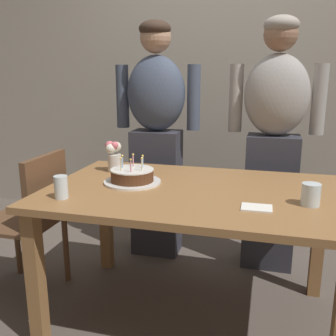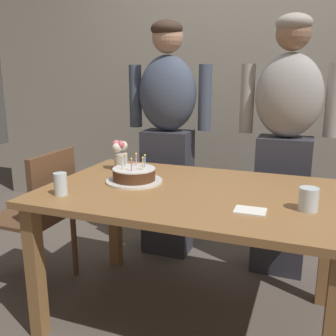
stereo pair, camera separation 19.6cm
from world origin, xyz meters
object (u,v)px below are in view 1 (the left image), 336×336
(flower_vase, at_px, (114,155))
(person_woman_cardigan, at_px, (273,142))
(dining_chair, at_px, (33,214))
(water_glass_far, at_px, (311,195))
(napkin_stack, at_px, (257,208))
(water_glass_near, at_px, (61,187))
(birthday_cake, at_px, (132,177))
(person_man_bearded, at_px, (156,137))

(flower_vase, distance_m, person_woman_cardigan, 1.05)
(dining_chair, bearing_deg, water_glass_far, 86.34)
(person_woman_cardigan, bearing_deg, napkin_stack, 86.02)
(water_glass_near, distance_m, water_glass_far, 1.14)
(birthday_cake, distance_m, napkin_stack, 0.71)
(person_woman_cardigan, height_order, dining_chair, person_woman_cardigan)
(birthday_cake, bearing_deg, water_glass_far, -8.57)
(water_glass_near, xyz_separation_m, person_man_bearded, (0.16, 1.04, 0.08))
(birthday_cake, xyz_separation_m, water_glass_far, (0.89, -0.13, 0.01))
(flower_vase, distance_m, person_man_bearded, 0.51)
(flower_vase, bearing_deg, person_man_bearded, 76.63)
(water_glass_near, bearing_deg, person_woman_cardigan, 47.14)
(water_glass_far, distance_m, person_woman_cardigan, 0.86)
(napkin_stack, distance_m, dining_chair, 1.31)
(water_glass_far, height_order, napkin_stack, water_glass_far)
(flower_vase, bearing_deg, water_glass_near, -94.26)
(napkin_stack, xyz_separation_m, dining_chair, (-1.27, 0.20, -0.23))
(person_man_bearded, distance_m, dining_chair, 0.98)
(dining_chair, bearing_deg, birthday_cake, 93.66)
(napkin_stack, relative_size, flower_vase, 0.72)
(water_glass_near, xyz_separation_m, water_glass_far, (1.13, 0.20, -0.00))
(water_glass_near, height_order, person_man_bearded, person_man_bearded)
(birthday_cake, distance_m, dining_chair, 0.66)
(birthday_cake, xyz_separation_m, flower_vase, (-0.19, 0.21, 0.07))
(birthday_cake, bearing_deg, flower_vase, 132.80)
(napkin_stack, xyz_separation_m, person_man_bearded, (-0.74, 0.95, 0.13))
(water_glass_near, relative_size, dining_chair, 0.13)
(water_glass_far, xyz_separation_m, dining_chair, (-1.50, 0.10, -0.27))
(birthday_cake, height_order, water_glass_near, birthday_cake)
(birthday_cake, relative_size, flower_vase, 1.66)
(person_man_bearded, bearing_deg, water_glass_near, 81.31)
(water_glass_near, relative_size, water_glass_far, 1.08)
(person_woman_cardigan, bearing_deg, dining_chair, 29.22)
(napkin_stack, height_order, dining_chair, dining_chair)
(water_glass_far, relative_size, person_man_bearded, 0.06)
(flower_vase, bearing_deg, birthday_cake, -47.20)
(birthday_cake, relative_size, water_glass_far, 3.03)
(person_man_bearded, height_order, person_woman_cardigan, same)
(napkin_stack, bearing_deg, flower_vase, 152.32)
(person_woman_cardigan, distance_m, dining_chair, 1.57)
(water_glass_near, bearing_deg, flower_vase, 85.74)
(person_woman_cardigan, bearing_deg, birthday_cake, 44.13)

